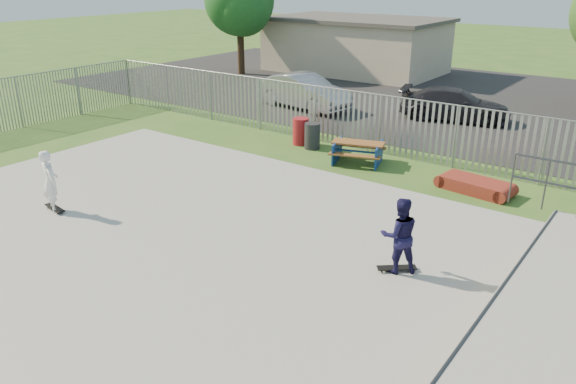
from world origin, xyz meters
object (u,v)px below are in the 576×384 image
Objects in this scene: picnic_table at (358,152)px; trash_bin_grey at (312,136)px; car_silver at (304,91)px; car_dark at (455,105)px; trash_bin_red at (301,131)px; skater_navy at (399,235)px; skater_white at (50,181)px; funbox at (475,186)px; tree_left at (239,0)px.

trash_bin_grey reaches higher than picnic_table.
car_dark is at bearing -64.05° from car_silver.
trash_bin_grey is 0.20× the size of car_dark.
car_silver is 6.53m from car_dark.
trash_bin_red is at bearing -137.48° from car_silver.
car_dark is at bearing 68.48° from picnic_table.
skater_navy reaches higher than trash_bin_grey.
trash_bin_red is at bearing 140.48° from car_dark.
trash_bin_grey is at bearing -84.33° from skater_white.
trash_bin_grey is (-2.06, 0.43, 0.10)m from picnic_table.
skater_navy is at bearing -79.43° from funbox.
skater_white is at bearing -128.06° from funbox.
car_silver is (-5.79, 5.31, 0.42)m from picnic_table.
picnic_table is at bearing -36.95° from tree_left.
funbox is at bearing -6.69° from trash_bin_grey.
picnic_table is 0.32× the size of tree_left.
car_silver reaches higher than picnic_table.
trash_bin_red is 8.99m from skater_white.
skater_white reaches higher than picnic_table.
car_silver is (-3.10, 4.69, 0.30)m from trash_bin_red.
trash_bin_grey is at bearing -84.66° from skater_navy.
trash_bin_red is 15.45m from tree_left.
trash_bin_grey is 0.57× the size of skater_navy.
car_silver reaches higher than funbox.
skater_white is at bearing -24.12° from skater_navy.
car_silver is 15.08m from skater_navy.
trash_bin_red is 0.60× the size of skater_white.
funbox is 0.42× the size of car_dark.
skater_white is at bearing -99.04° from trash_bin_red.
tree_left reaches higher than trash_bin_red.
trash_bin_red is at bearing 163.20° from trash_bin_grey.
picnic_table is at bearing -12.94° from trash_bin_red.
picnic_table is 2.11m from trash_bin_grey.
skater_white is (-4.10, -8.24, 0.59)m from picnic_table.
skater_navy is (4.28, -5.92, 0.59)m from picnic_table.
trash_bin_red reaches higher than funbox.
picnic_table is at bearing -176.78° from funbox.
car_dark reaches higher than trash_bin_grey.
skater_navy is (0.33, -5.64, 0.76)m from funbox.
car_dark is at bearing -12.88° from tree_left.
skater_navy is at bearing -45.01° from trash_bin_grey.
tree_left is (-14.43, 3.30, 3.54)m from car_dark.
tree_left reaches higher than car_dark.
tree_left is 24.76m from skater_navy.
picnic_table is 2.20× the size of trash_bin_grey.
car_silver is at bearing -32.44° from tree_left.
picnic_table is 0.45× the size of car_dark.
trash_bin_red is (-6.64, 0.89, 0.30)m from funbox.
picnic_table is at bearing -123.47° from car_silver.
car_silver is at bearing 119.63° from picnic_table.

